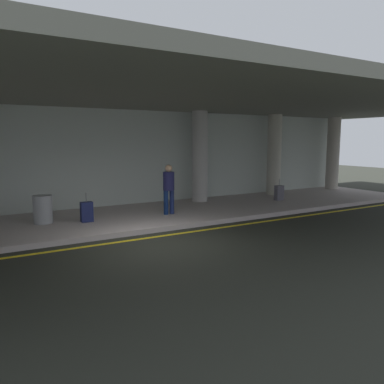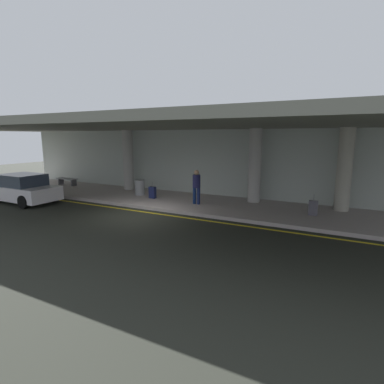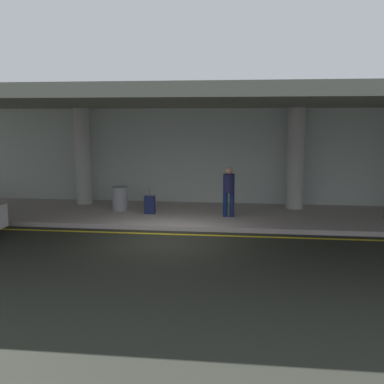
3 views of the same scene
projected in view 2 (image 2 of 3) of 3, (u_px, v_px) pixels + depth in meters
name	position (u px, v px, depth m)	size (l,w,h in m)	color
ground_plane	(136.00, 215.00, 13.24)	(60.00, 60.00, 0.00)	#262822
sidewalk	(173.00, 200.00, 15.93)	(26.00, 4.20, 0.15)	#B3A6A4
lane_stripe_yellow	(144.00, 212.00, 13.75)	(26.00, 0.14, 0.01)	yellow
support_column_far_left	(128.00, 160.00, 18.57)	(0.63, 0.63, 3.65)	#AEABA8
support_column_left_mid	(255.00, 166.00, 14.95)	(0.63, 0.63, 3.65)	#B0ABA9
support_column_center	(344.00, 170.00, 13.14)	(0.63, 0.63, 3.65)	#B2AD9E
ceiling_overhang	(166.00, 125.00, 14.79)	(28.00, 13.20, 0.30)	slate
terminal_back_wall	(192.00, 163.00, 17.57)	(26.00, 0.30, 3.80)	#B3BBB3
car_white	(22.00, 189.00, 15.67)	(4.10, 1.92, 1.50)	white
traveler_with_luggage	(197.00, 185.00, 14.56)	(0.38, 0.38, 1.68)	#0E2251
suitcase_upright_primary	(313.00, 208.00, 12.58)	(0.36, 0.22, 0.90)	#54525D
suitcase_upright_secondary	(152.00, 192.00, 16.07)	(0.36, 0.22, 0.90)	#171E48
bench_metal	(67.00, 180.00, 20.39)	(1.60, 0.50, 0.48)	slate
trash_bin_steel	(140.00, 187.00, 17.00)	(0.56, 0.56, 0.85)	gray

